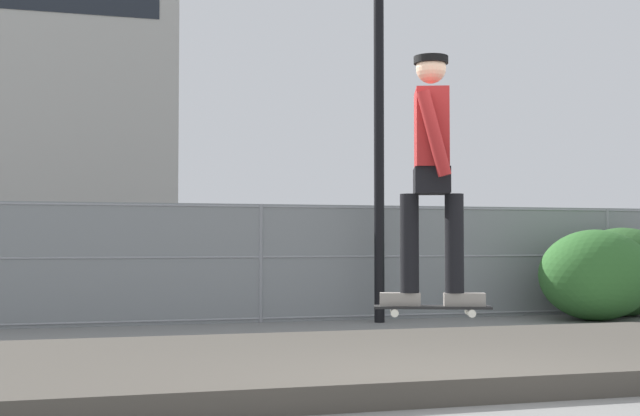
{
  "coord_description": "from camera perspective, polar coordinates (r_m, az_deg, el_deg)",
  "views": [
    {
      "loc": [
        -2.7,
        -5.62,
        1.26
      ],
      "look_at": [
        -0.02,
        3.93,
        1.65
      ],
      "focal_mm": 47.66,
      "sensor_mm": 36.0,
      "label": 1
    }
  ],
  "objects": [
    {
      "name": "skateboard",
      "position": [
        5.93,
        7.54,
        -6.66
      ],
      "size": [
        0.82,
        0.45,
        0.07
      ],
      "color": "black"
    },
    {
      "name": "skater",
      "position": [
        5.93,
        7.49,
        3.11
      ],
      "size": [
        0.71,
        0.62,
        1.75
      ],
      "color": "gray",
      "rests_on": "skateboard"
    },
    {
      "name": "parked_car_near",
      "position": [
        15.44,
        -13.64,
        -3.77
      ],
      "size": [
        4.5,
        2.16,
        1.66
      ],
      "color": "black",
      "rests_on": "ground_plane"
    },
    {
      "name": "shrub_center",
      "position": [
        15.3,
        19.68,
        -4.05
      ],
      "size": [
        1.94,
        1.59,
        1.5
      ],
      "color": "#2D5B28",
      "rests_on": "ground_plane"
    },
    {
      "name": "chain_fence",
      "position": [
        13.32,
        -3.99,
        -3.68
      ],
      "size": [
        24.97,
        0.06,
        1.85
      ],
      "color": "gray",
      "rests_on": "ground_plane"
    },
    {
      "name": "parked_car_mid",
      "position": [
        16.73,
        7.32,
        -3.7
      ],
      "size": [
        4.55,
        2.26,
        1.66
      ],
      "color": "#566B4C",
      "rests_on": "ground_plane"
    },
    {
      "name": "street_lamp",
      "position": [
        13.69,
        3.97,
        11.22
      ],
      "size": [
        0.44,
        0.44,
        7.22
      ],
      "color": "black",
      "rests_on": "ground_plane"
    },
    {
      "name": "gravel_berm",
      "position": [
        8.35,
        3.39,
        -10.23
      ],
      "size": [
        16.17,
        3.64,
        0.21
      ],
      "primitive_type": "cube",
      "color": "#4C473F",
      "rests_on": "ground_plane"
    },
    {
      "name": "shrub_left",
      "position": [
        14.3,
        18.05,
        -4.29
      ],
      "size": [
        1.88,
        1.54,
        1.46
      ],
      "color": "#336B2D",
      "rests_on": "ground_plane"
    }
  ]
}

